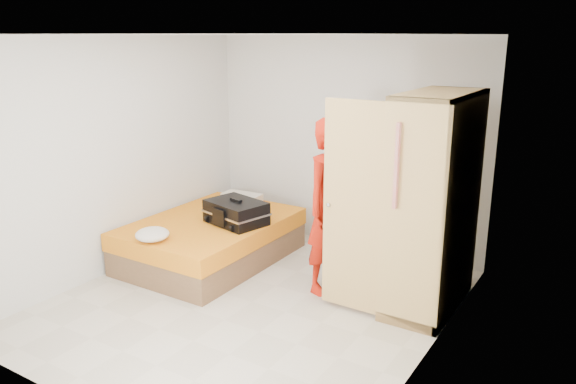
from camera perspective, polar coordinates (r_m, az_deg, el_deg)
The scene contains 7 objects.
room at distance 5.31m, azimuth -3.92°, elevation 1.53°, with size 4.00×4.02×2.60m.
bed at distance 6.73m, azimuth -7.80°, elevation -4.85°, with size 1.42×2.02×0.50m.
wardrobe at distance 5.50m, azimuth 13.90°, elevation -1.67°, with size 1.17×1.20×2.10m.
person at distance 5.73m, azimuth 4.49°, elevation -1.53°, with size 0.66×0.43×1.81m, color red.
suitcase at distance 6.47m, azimuth -5.31°, elevation -2.08°, with size 0.77×0.64×0.29m.
round_cushion at distance 6.10m, azimuth -13.62°, elevation -4.21°, with size 0.36×0.36×0.14m, color white.
pillow at distance 7.37m, azimuth -4.71°, elevation -0.51°, with size 0.51×0.26×0.09m, color white.
Camera 1 is at (3.04, -4.16, 2.60)m, focal length 35.00 mm.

